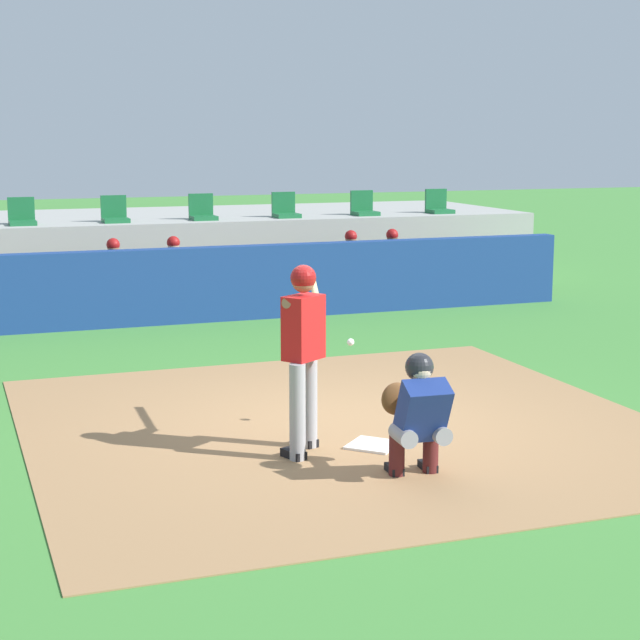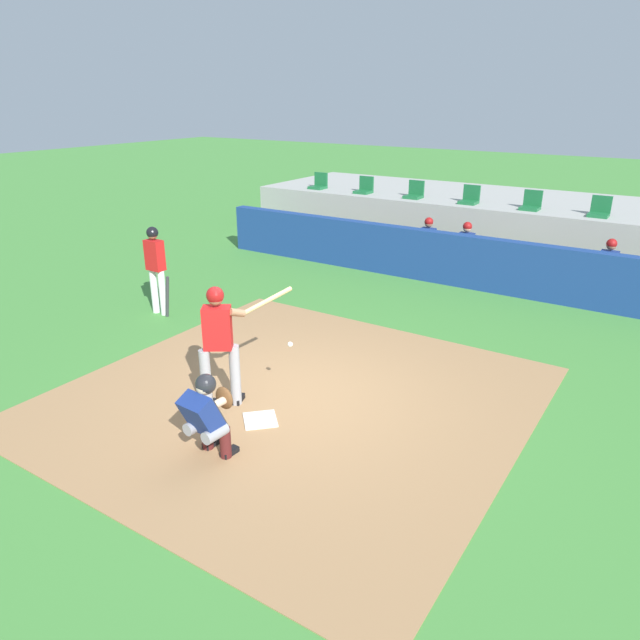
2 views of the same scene
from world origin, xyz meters
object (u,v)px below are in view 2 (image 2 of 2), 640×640
object	(u,v)px
stadium_seat_2	(414,193)
dugout_player_2	(607,268)
dugout_player_0	(425,243)
stadium_seat_3	(470,198)
stadium_seat_5	(600,211)
on_deck_batter	(156,265)
dugout_player_1	(464,248)
catcher_crouched	(208,413)
stadium_seat_0	(319,184)
batter_at_plate	(220,340)
stadium_seat_1	(364,188)
stadium_seat_4	(531,204)
home_plate	(260,420)

from	to	relation	value
stadium_seat_2	dugout_player_2	bearing A→B (deg)	-20.39
dugout_player_0	dugout_player_2	world-z (taller)	same
stadium_seat_3	stadium_seat_5	size ratio (longest dim) A/B	1.00
on_deck_batter	dugout_player_1	xyz separation A→B (m)	(4.17, 5.94, -0.35)
catcher_crouched	dugout_player_0	xyz separation A→B (m)	(-1.16, 9.12, 0.06)
catcher_crouched	stadium_seat_0	bearing A→B (deg)	117.05
catcher_crouched	stadium_seat_5	world-z (taller)	stadium_seat_5
dugout_player_0	stadium_seat_5	xyz separation A→B (m)	(3.59, 2.03, 0.86)
batter_at_plate	stadium_seat_3	size ratio (longest dim) A/B	3.76
stadium_seat_1	stadium_seat_3	bearing A→B (deg)	0.00
batter_at_plate	on_deck_batter	world-z (taller)	batter_at_plate
on_deck_batter	dugout_player_0	size ratio (longest dim) A/B	1.37
dugout_player_1	stadium_seat_4	bearing A→B (deg)	64.57
on_deck_batter	dugout_player_2	bearing A→B (deg)	38.92
home_plate	stadium_seat_0	xyz separation A→B (m)	(-5.69, 10.18, 1.51)
on_deck_batter	stadium_seat_3	xyz separation A→B (m)	(3.51, 7.98, 0.51)
dugout_player_2	home_plate	bearing A→B (deg)	-110.44
home_plate	stadium_seat_0	world-z (taller)	stadium_seat_0
catcher_crouched	stadium_seat_0	size ratio (longest dim) A/B	4.24
dugout_player_1	stadium_seat_0	bearing A→B (deg)	159.81
stadium_seat_3	stadium_seat_4	world-z (taller)	same
stadium_seat_1	dugout_player_1	bearing A→B (deg)	-27.51
batter_at_plate	stadium_seat_1	size ratio (longest dim) A/B	3.76
home_plate	dugout_player_2	distance (m)	8.72
home_plate	stadium_seat_3	bearing A→B (deg)	94.56
dugout_player_0	stadium_seat_5	size ratio (longest dim) A/B	2.71
on_deck_batter	catcher_crouched	bearing A→B (deg)	-36.23
dugout_player_2	stadium_seat_5	distance (m)	2.29
catcher_crouched	dugout_player_0	world-z (taller)	dugout_player_0
batter_at_plate	dugout_player_2	bearing A→B (deg)	65.31
stadium_seat_0	stadium_seat_5	xyz separation A→B (m)	(8.12, 0.00, 0.00)
dugout_player_1	dugout_player_0	bearing A→B (deg)	180.00
home_plate	dugout_player_1	world-z (taller)	dugout_player_1
stadium_seat_5	stadium_seat_0	bearing A→B (deg)	180.00
stadium_seat_2	stadium_seat_4	xyz separation A→B (m)	(3.25, 0.00, 0.00)
home_plate	dugout_player_1	distance (m)	8.17
catcher_crouched	stadium_seat_5	size ratio (longest dim) A/B	4.24
dugout_player_2	on_deck_batter	bearing A→B (deg)	-141.08
catcher_crouched	stadium_seat_5	distance (m)	11.45
batter_at_plate	dugout_player_2	size ratio (longest dim) A/B	1.39
batter_at_plate	stadium_seat_1	bearing A→B (deg)	108.43
catcher_crouched	stadium_seat_3	distance (m)	11.22
home_plate	stadium_seat_3	size ratio (longest dim) A/B	0.92
stadium_seat_3	stadium_seat_2	bearing A→B (deg)	180.00
batter_at_plate	catcher_crouched	bearing A→B (deg)	-55.82
dugout_player_1	stadium_seat_5	world-z (taller)	stadium_seat_5
on_deck_batter	stadium_seat_4	xyz separation A→B (m)	(5.14, 7.98, 0.51)
stadium_seat_3	on_deck_batter	bearing A→B (deg)	-113.77
on_deck_batter	stadium_seat_3	bearing A→B (deg)	66.23
stadium_seat_0	stadium_seat_1	xyz separation A→B (m)	(1.62, 0.00, 0.00)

